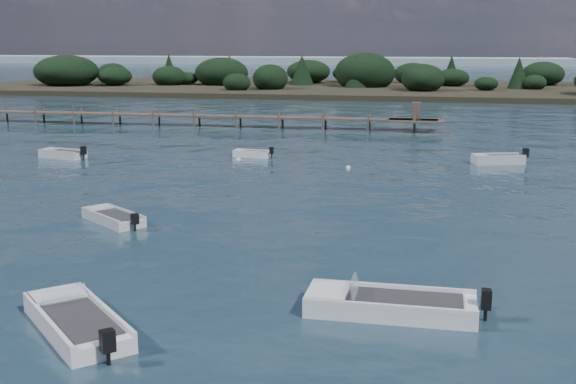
% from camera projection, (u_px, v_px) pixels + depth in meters
% --- Properties ---
extents(ground, '(400.00, 400.00, 0.00)m').
position_uv_depth(ground, '(382.00, 117.00, 79.88)').
color(ground, '#152733').
rests_on(ground, ground).
extents(tender_far_white, '(3.00, 1.31, 1.01)m').
position_uv_depth(tender_far_white, '(252.00, 155.00, 52.69)').
color(tender_far_white, silver).
rests_on(tender_far_white, ground).
extents(tender_far_grey, '(3.86, 2.12, 1.22)m').
position_uv_depth(tender_far_grey, '(63.00, 156.00, 52.30)').
color(tender_far_grey, '#ACB1B4').
rests_on(tender_far_grey, ground).
extents(dinghy_mid_grey, '(3.80, 3.38, 1.02)m').
position_uv_depth(dinghy_mid_grey, '(113.00, 219.00, 33.87)').
color(dinghy_mid_grey, '#ACB1B4').
rests_on(dinghy_mid_grey, ground).
extents(tender_far_grey_b, '(3.94, 2.35, 1.33)m').
position_uv_depth(tender_far_grey_b, '(498.00, 161.00, 49.86)').
color(tender_far_grey_b, '#ACB1B4').
rests_on(tender_far_grey_b, ground).
extents(dinghy_mid_white_a, '(5.68, 2.04, 1.33)m').
position_uv_depth(dinghy_mid_white_a, '(390.00, 308.00, 22.62)').
color(dinghy_mid_white_a, silver).
rests_on(dinghy_mid_white_a, ground).
extents(dinghy_near_olive, '(4.78, 4.82, 1.30)m').
position_uv_depth(dinghy_near_olive, '(77.00, 325.00, 21.26)').
color(dinghy_near_olive, silver).
rests_on(dinghy_near_olive, ground).
extents(buoy_e, '(0.32, 0.32, 0.32)m').
position_uv_depth(buoy_e, '(348.00, 168.00, 48.30)').
color(buoy_e, silver).
rests_on(buoy_e, ground).
extents(buoy_extra_a, '(0.32, 0.32, 0.32)m').
position_uv_depth(buoy_extra_a, '(238.00, 160.00, 51.42)').
color(buoy_extra_a, silver).
rests_on(buoy_extra_a, ground).
extents(jetty, '(64.50, 3.20, 3.40)m').
position_uv_depth(jetty, '(156.00, 115.00, 72.29)').
color(jetty, '#4E4139').
rests_on(jetty, ground).
extents(far_headland, '(190.00, 40.00, 5.80)m').
position_uv_depth(far_headland, '(560.00, 81.00, 113.09)').
color(far_headland, black).
rests_on(far_headland, ground).
extents(distant_haze, '(280.00, 20.00, 2.40)m').
position_uv_depth(distant_haze, '(164.00, 63.00, 260.13)').
color(distant_haze, '#80929F').
rests_on(distant_haze, ground).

